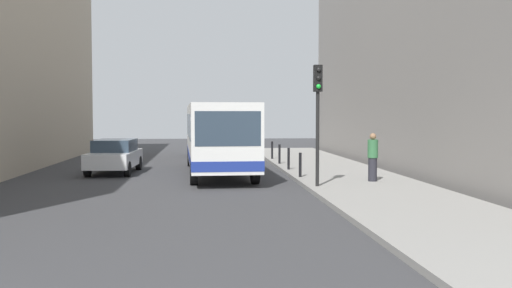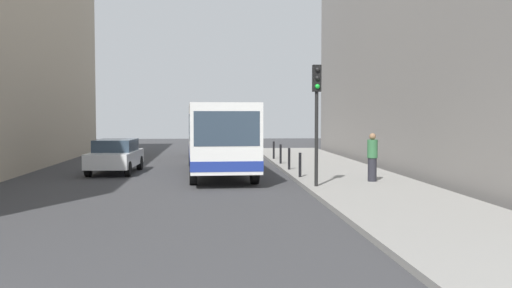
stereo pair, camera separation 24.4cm
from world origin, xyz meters
TOP-DOWN VIEW (x-y plane):
  - ground_plane at (0.00, 0.00)m, footprint 80.00×80.00m
  - sidewalk at (5.40, 0.00)m, footprint 4.40×40.00m
  - bus at (0.32, 3.77)m, footprint 2.94×11.11m
  - car_beside_bus at (-4.19, 4.36)m, footprint 2.02×4.47m
  - car_behind_bus at (-0.09, 14.41)m, footprint 1.92×4.43m
  - traffic_light at (3.55, -2.24)m, footprint 0.28×0.33m
  - bollard_near at (3.45, 0.68)m, footprint 0.11×0.11m
  - bollard_mid at (3.45, 3.77)m, footprint 0.11×0.11m
  - bollard_far at (3.45, 6.86)m, footprint 0.11×0.11m
  - bollard_farthest at (3.45, 9.96)m, footprint 0.11×0.11m
  - pedestrian_near_signal at (5.85, -0.97)m, footprint 0.38×0.38m

SIDE VIEW (x-z plane):
  - ground_plane at x=0.00m, z-range 0.00..0.00m
  - sidewalk at x=5.40m, z-range 0.00..0.15m
  - bollard_near at x=3.45m, z-range 0.15..1.10m
  - bollard_mid at x=3.45m, z-range 0.15..1.10m
  - bollard_far at x=3.45m, z-range 0.15..1.10m
  - bollard_farthest at x=3.45m, z-range 0.15..1.10m
  - car_beside_bus at x=-4.19m, z-range 0.04..1.52m
  - car_behind_bus at x=-0.09m, z-range 0.04..1.52m
  - pedestrian_near_signal at x=5.85m, z-range 0.15..1.91m
  - bus at x=0.32m, z-range 0.23..3.23m
  - traffic_light at x=3.55m, z-range 0.96..5.06m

